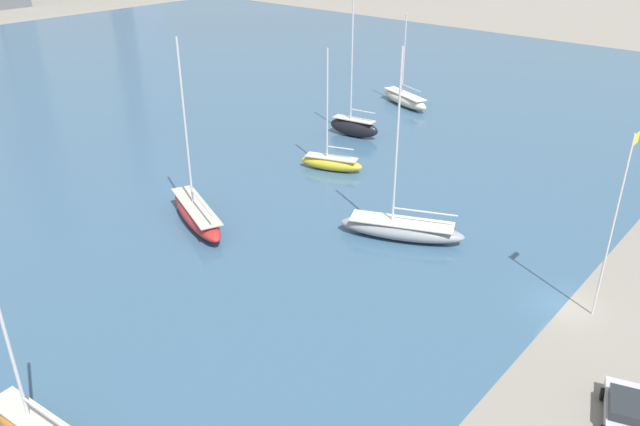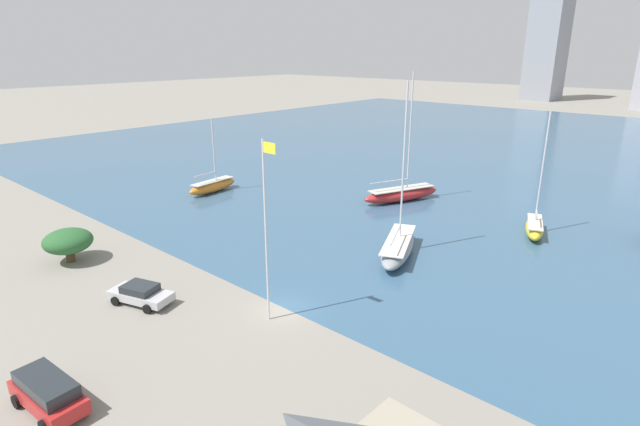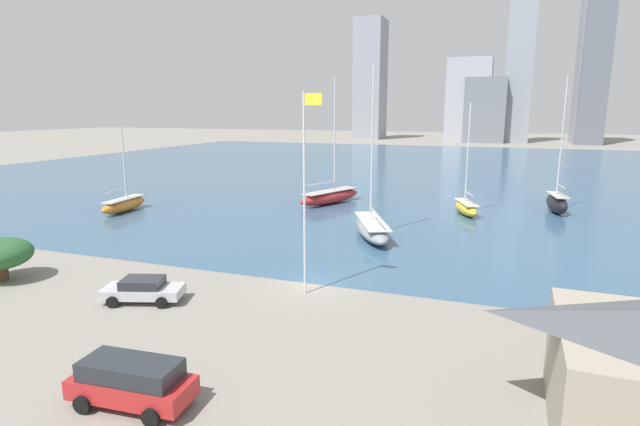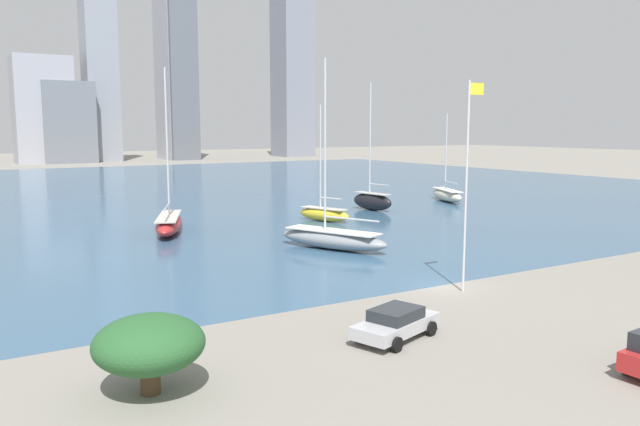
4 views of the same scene
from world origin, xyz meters
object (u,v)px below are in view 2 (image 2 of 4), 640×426
(parked_suv_red, at_px, (48,392))
(parked_sedan_silver, at_px, (141,293))
(sailboat_yellow, at_px, (535,227))
(sailboat_gray, at_px, (398,246))
(sailboat_orange, at_px, (213,186))
(sailboat_red, at_px, (401,194))
(flag_pole, at_px, (266,228))

(parked_suv_red, distance_m, parked_sedan_silver, 11.65)
(sailboat_yellow, bearing_deg, sailboat_gray, -139.16)
(parked_suv_red, bearing_deg, sailboat_gray, 171.39)
(sailboat_orange, height_order, sailboat_yellow, sailboat_yellow)
(sailboat_gray, height_order, parked_suv_red, sailboat_gray)
(parked_suv_red, relative_size, parked_sedan_silver, 0.98)
(sailboat_red, xyz_separation_m, sailboat_yellow, (16.77, -1.19, -0.06))
(sailboat_yellow, bearing_deg, flag_pole, -125.44)
(sailboat_yellow, bearing_deg, parked_sedan_silver, -136.64)
(flag_pole, xyz_separation_m, sailboat_yellow, (7.94, 29.58, -6.02))
(parked_suv_red, bearing_deg, parked_sedan_silver, -146.97)
(sailboat_red, distance_m, sailboat_gray, 17.56)
(sailboat_red, distance_m, sailboat_yellow, 16.82)
(flag_pole, xyz_separation_m, parked_sedan_silver, (-8.97, -4.74, -6.12))
(sailboat_yellow, relative_size, sailboat_gray, 0.80)
(sailboat_red, relative_size, parked_sedan_silver, 3.00)
(sailboat_yellow, bearing_deg, sailboat_red, 155.54)
(flag_pole, bearing_deg, sailboat_red, 106.01)
(sailboat_red, bearing_deg, flag_pole, -52.01)
(sailboat_red, height_order, parked_sedan_silver, sailboat_red)
(sailboat_gray, relative_size, parked_sedan_silver, 2.99)
(sailboat_gray, bearing_deg, parked_suv_red, -118.54)
(flag_pole, distance_m, parked_sedan_silver, 11.85)
(sailboat_orange, relative_size, parked_sedan_silver, 1.85)
(parked_suv_red, bearing_deg, sailboat_orange, -142.67)
(flag_pole, bearing_deg, parked_suv_red, -97.85)
(parked_sedan_silver, bearing_deg, sailboat_red, 161.54)
(sailboat_red, distance_m, sailboat_orange, 24.84)
(sailboat_orange, height_order, parked_suv_red, sailboat_orange)
(sailboat_red, xyz_separation_m, parked_suv_red, (6.90, -44.79, 0.10))
(sailboat_yellow, xyz_separation_m, parked_sedan_silver, (-16.91, -34.32, -0.10))
(sailboat_yellow, distance_m, parked_sedan_silver, 38.26)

